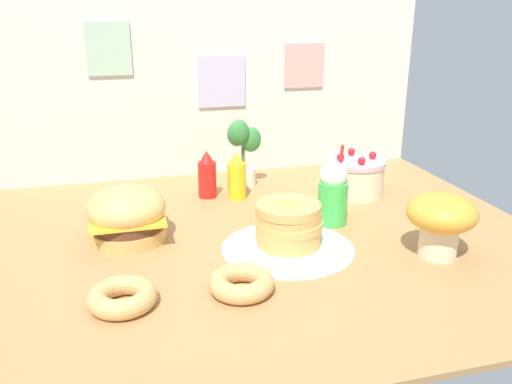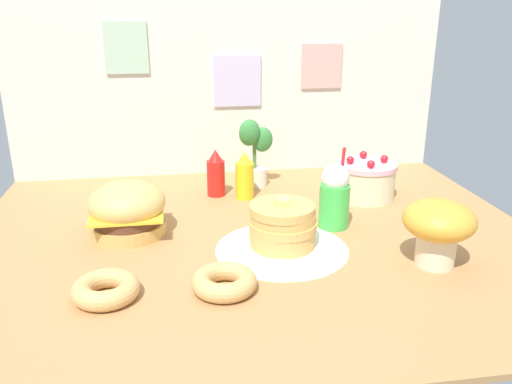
# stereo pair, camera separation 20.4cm
# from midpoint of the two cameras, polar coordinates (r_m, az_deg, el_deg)

# --- Properties ---
(ground_plane) EXTENTS (2.17, 1.74, 0.02)m
(ground_plane) POSITION_cam_midpoint_polar(r_m,az_deg,el_deg) (2.00, 2.91, -5.27)
(ground_plane) COLOR #B27F4C
(back_wall) EXTENTS (2.17, 0.04, 0.91)m
(back_wall) POSITION_cam_midpoint_polar(r_m,az_deg,el_deg) (2.70, -0.75, 11.61)
(back_wall) COLOR silver
(back_wall) RESTS_ON ground_plane
(doily_mat) EXTENTS (0.48, 0.48, 0.00)m
(doily_mat) POSITION_cam_midpoint_polar(r_m,az_deg,el_deg) (1.91, 5.90, -6.23)
(doily_mat) COLOR white
(doily_mat) RESTS_ON ground_plane
(burger) EXTENTS (0.29, 0.29, 0.21)m
(burger) POSITION_cam_midpoint_polar(r_m,az_deg,el_deg) (2.03, -10.98, -1.94)
(burger) COLOR #DBA859
(burger) RESTS_ON ground_plane
(pancake_stack) EXTENTS (0.37, 0.37, 0.19)m
(pancake_stack) POSITION_cam_midpoint_polar(r_m,az_deg,el_deg) (1.88, 5.99, -4.13)
(pancake_stack) COLOR white
(pancake_stack) RESTS_ON doily_mat
(layer_cake) EXTENTS (0.27, 0.27, 0.20)m
(layer_cake) POSITION_cam_midpoint_polar(r_m,az_deg,el_deg) (2.46, 14.14, 1.25)
(layer_cake) COLOR beige
(layer_cake) RESTS_ON ground_plane
(ketchup_bottle) EXTENTS (0.08, 0.08, 0.22)m
(ketchup_bottle) POSITION_cam_midpoint_polar(r_m,az_deg,el_deg) (2.41, -1.96, 1.90)
(ketchup_bottle) COLOR red
(ketchup_bottle) RESTS_ON ground_plane
(mustard_bottle) EXTENTS (0.08, 0.08, 0.22)m
(mustard_bottle) POSITION_cam_midpoint_polar(r_m,az_deg,el_deg) (2.37, 1.22, 1.64)
(mustard_bottle) COLOR yellow
(mustard_bottle) RESTS_ON ground_plane
(cream_soda_cup) EXTENTS (0.12, 0.12, 0.33)m
(cream_soda_cup) POSITION_cam_midpoint_polar(r_m,az_deg,el_deg) (2.09, 11.29, -0.48)
(cream_soda_cup) COLOR green
(cream_soda_cup) RESTS_ON ground_plane
(donut_pink_glaze) EXTENTS (0.20, 0.20, 0.06)m
(donut_pink_glaze) POSITION_cam_midpoint_polar(r_m,az_deg,el_deg) (1.63, -12.51, -10.28)
(donut_pink_glaze) COLOR tan
(donut_pink_glaze) RESTS_ON ground_plane
(donut_chocolate) EXTENTS (0.20, 0.20, 0.06)m
(donut_chocolate) POSITION_cam_midpoint_polar(r_m,az_deg,el_deg) (1.63, 0.15, -9.74)
(donut_chocolate) COLOR tan
(donut_chocolate) RESTS_ON ground_plane
(potted_plant) EXTENTS (0.16, 0.12, 0.33)m
(potted_plant) POSITION_cam_midpoint_polar(r_m,az_deg,el_deg) (2.52, 2.11, 4.54)
(potted_plant) COLOR white
(potted_plant) RESTS_ON ground_plane
(mushroom_stool) EXTENTS (0.24, 0.24, 0.23)m
(mushroom_stool) POSITION_cam_midpoint_polar(r_m,az_deg,el_deg) (1.88, 22.15, -3.49)
(mushroom_stool) COLOR beige
(mushroom_stool) RESTS_ON ground_plane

